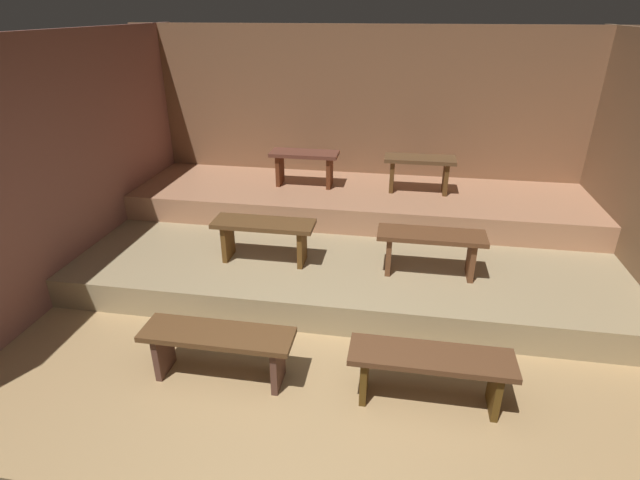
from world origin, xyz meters
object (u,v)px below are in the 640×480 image
object	(u,v)px
bench_lower_left	(264,232)
bench_middle_right	(419,167)
bench_floor_right	(430,366)
bench_lower_right	(431,244)
bench_middle_left	(304,161)
bench_floor_left	(218,343)

from	to	relation	value
bench_lower_left	bench_middle_right	distance (m)	2.19
bench_floor_right	bench_middle_right	bearing A→B (deg)	91.71
bench_lower_left	bench_lower_right	world-z (taller)	same
bench_middle_left	bench_middle_right	xyz separation A→B (m)	(1.42, 0.00, 0.00)
bench_floor_left	bench_middle_right	distance (m)	3.40
bench_floor_left	bench_middle_left	xyz separation A→B (m)	(0.09, 2.99, 0.58)
bench_floor_right	bench_middle_left	xyz separation A→B (m)	(-1.51, 2.99, 0.58)
bench_lower_left	bench_middle_right	xyz separation A→B (m)	(1.53, 1.54, 0.29)
bench_floor_left	bench_middle_left	distance (m)	3.05
bench_floor_left	bench_lower_right	distance (m)	2.19
bench_floor_right	bench_lower_right	distance (m)	1.47
bench_floor_left	bench_middle_right	bearing A→B (deg)	63.19
bench_floor_right	bench_lower_right	world-z (taller)	bench_lower_right
bench_floor_right	bench_lower_left	bearing A→B (deg)	138.30
bench_middle_left	bench_middle_right	world-z (taller)	same
bench_floor_left	bench_middle_left	bearing A→B (deg)	88.29
bench_lower_left	bench_lower_right	bearing A→B (deg)	0.00
bench_floor_right	bench_middle_right	distance (m)	3.05
bench_floor_left	bench_middle_right	xyz separation A→B (m)	(1.51, 2.99, 0.58)
bench_floor_left	bench_middle_right	world-z (taller)	bench_middle_right
bench_lower_left	bench_middle_right	size ratio (longest dim) A/B	1.20
bench_lower_right	bench_middle_right	xyz separation A→B (m)	(-0.11, 1.54, 0.29)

